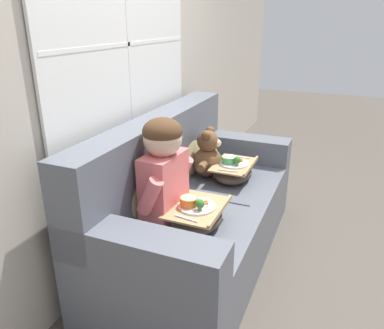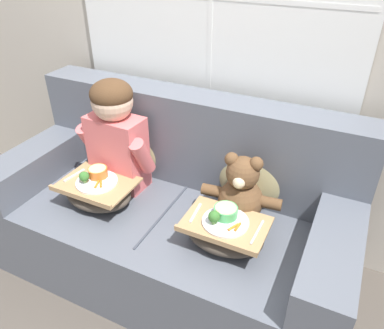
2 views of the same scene
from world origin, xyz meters
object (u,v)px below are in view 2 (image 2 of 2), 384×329
(lap_tray_child, at_px, (98,191))
(throw_pillow_behind_teddy, at_px, (251,174))
(child_figure, at_px, (115,130))
(lap_tray_teddy, at_px, (225,232))
(throw_pillow_behind_child, at_px, (134,144))
(teddy_bear, at_px, (241,193))
(couch, at_px, (174,218))

(lap_tray_child, bearing_deg, throw_pillow_behind_teddy, 26.30)
(throw_pillow_behind_teddy, xyz_separation_m, child_figure, (-0.74, -0.16, 0.17))
(lap_tray_child, xyz_separation_m, lap_tray_teddy, (0.74, -0.00, 0.00))
(throw_pillow_behind_child, relative_size, teddy_bear, 0.96)
(teddy_bear, bearing_deg, lap_tray_child, -164.60)
(throw_pillow_behind_teddy, bearing_deg, lap_tray_child, -153.70)
(couch, height_order, child_figure, child_figure)
(throw_pillow_behind_child, bearing_deg, lap_tray_teddy, -26.39)
(lap_tray_child, relative_size, lap_tray_teddy, 1.01)
(child_figure, relative_size, teddy_bear, 1.54)
(couch, distance_m, lap_tray_teddy, 0.45)
(throw_pillow_behind_child, bearing_deg, lap_tray_child, -90.22)
(lap_tray_teddy, bearing_deg, teddy_bear, 89.52)
(throw_pillow_behind_teddy, distance_m, lap_tray_teddy, 0.38)
(couch, relative_size, throw_pillow_behind_teddy, 4.82)
(lap_tray_teddy, bearing_deg, throw_pillow_behind_child, 153.61)
(couch, height_order, throw_pillow_behind_teddy, couch)
(child_figure, distance_m, lap_tray_teddy, 0.82)
(throw_pillow_behind_teddy, xyz_separation_m, teddy_bear, (0.00, -0.16, -0.02))
(couch, xyz_separation_m, child_figure, (-0.37, 0.03, 0.46))
(couch, distance_m, teddy_bear, 0.46)
(throw_pillow_behind_child, distance_m, child_figure, 0.23)
(couch, height_order, lap_tray_teddy, couch)
(throw_pillow_behind_teddy, height_order, child_figure, child_figure)
(child_figure, relative_size, lap_tray_teddy, 1.63)
(throw_pillow_behind_child, height_order, lap_tray_teddy, throw_pillow_behind_child)
(teddy_bear, xyz_separation_m, lap_tray_child, (-0.74, -0.20, -0.09))
(couch, bearing_deg, lap_tray_child, -154.53)
(couch, bearing_deg, teddy_bear, 4.23)
(throw_pillow_behind_child, height_order, throw_pillow_behind_teddy, same)
(throw_pillow_behind_teddy, distance_m, teddy_bear, 0.16)
(lap_tray_teddy, bearing_deg, child_figure, 164.24)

